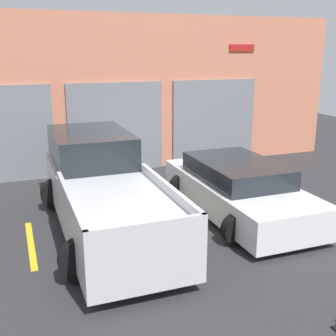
% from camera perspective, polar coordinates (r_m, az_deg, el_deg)
% --- Properties ---
extents(ground_plane, '(28.00, 28.00, 0.00)m').
position_cam_1_polar(ground_plane, '(10.49, -1.82, -4.49)').
color(ground_plane, '#2D2D30').
extents(shophouse_building, '(14.58, 0.68, 4.66)m').
position_cam_1_polar(shophouse_building, '(13.06, -6.67, 9.75)').
color(shophouse_building, '#D17A5B').
rests_on(shophouse_building, ground).
extents(pickup_truck, '(2.35, 5.53, 1.84)m').
position_cam_1_polar(pickup_truck, '(8.82, -8.84, -2.76)').
color(pickup_truck, silver).
rests_on(pickup_truck, ground).
extents(sedan_white, '(2.23, 4.49, 1.22)m').
position_cam_1_polar(sedan_white, '(9.67, 9.42, -2.80)').
color(sedan_white, white).
rests_on(sedan_white, ground).
extents(parking_stripe_far_left, '(0.12, 2.20, 0.01)m').
position_cam_1_polar(parking_stripe_far_left, '(8.67, -18.08, -9.76)').
color(parking_stripe_far_left, gold).
rests_on(parking_stripe_far_left, ground).
extents(parking_stripe_left, '(0.12, 2.20, 0.01)m').
position_cam_1_polar(parking_stripe_left, '(9.22, 1.10, -7.36)').
color(parking_stripe_left, gold).
rests_on(parking_stripe_left, ground).
extents(parking_stripe_centre, '(0.12, 2.20, 0.01)m').
position_cam_1_polar(parking_stripe_centre, '(10.64, 16.45, -4.82)').
color(parking_stripe_centre, gold).
rests_on(parking_stripe_centre, ground).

